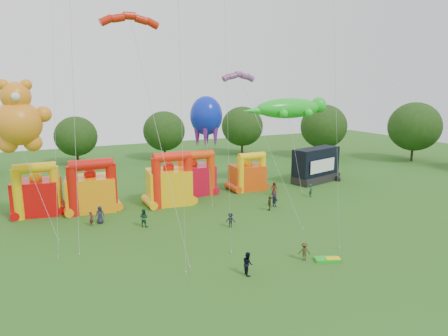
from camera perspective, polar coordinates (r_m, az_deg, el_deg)
name	(u,v)px	position (r m, az deg, el deg)	size (l,w,h in m)	color
ground	(305,300)	(29.63, 11.47, -18.01)	(160.00, 160.00, 0.00)	#2F5718
tree_ring	(288,214)	(26.88, 9.18, -6.47)	(124.13, 126.24, 12.07)	#352314
bouncy_castle_0	(37,194)	(50.45, -25.14, -3.41)	(5.61, 4.86, 6.23)	red
bouncy_castle_1	(91,190)	(49.70, -18.42, -3.05)	(6.15, 5.23, 6.38)	orange
bouncy_castle_2	(170,184)	(50.05, -7.79, -2.26)	(5.62, 4.73, 6.78)	#FFB90D
bouncy_castle_3	(194,177)	(54.20, -4.38, -1.34)	(5.61, 4.69, 6.20)	red
bouncy_castle_4	(248,175)	(56.60, 3.42, -1.01)	(4.75, 3.94, 5.51)	#E6460C
stage_trailer	(316,165)	(62.75, 13.01, 0.37)	(8.74, 4.96, 5.27)	black
teddy_bear_kite	(29,155)	(43.55, -26.14, 1.65)	(6.21, 7.50, 15.28)	orange
gecko_kite	(291,120)	(58.66, 9.49, 6.85)	(14.21, 7.17, 12.93)	green
octopus_kite	(208,149)	(54.21, -2.30, 2.77)	(5.36, 10.90, 13.24)	#0C23B7
parafoil_kites	(174,126)	(38.35, -7.10, 6.04)	(22.00, 14.36, 28.48)	red
diamond_kites	(204,76)	(35.37, -2.83, 12.93)	(25.82, 15.84, 32.62)	red
folded_kite_bundle	(328,259)	(35.73, 14.58, -12.52)	(2.23, 1.71, 0.31)	green
spectator_0	(100,215)	(45.09, -17.30, -6.40)	(0.94, 0.61, 1.92)	#212137
spectator_1	(91,219)	(44.68, -18.42, -6.89)	(0.56, 0.37, 1.54)	#55181C
spectator_2	(144,218)	(42.94, -11.39, -6.97)	(0.96, 0.75, 1.97)	#1C4829
spectator_3	(231,220)	(42.03, 0.94, -7.46)	(0.99, 0.57, 1.53)	black
spectator_4	(270,203)	(47.79, 6.52, -5.01)	(1.02, 0.43, 1.75)	#3A3217
spectator_5	(274,200)	(49.26, 7.17, -4.53)	(1.59, 0.51, 1.72)	#2C2944
spectator_6	(274,189)	(54.37, 7.17, -2.94)	(0.87, 0.57, 1.78)	#4D1C16
spectator_7	(311,190)	(54.29, 12.29, -3.16)	(0.64, 0.42, 1.76)	#1A4128
spectator_8	(248,263)	(32.10, 3.41, -13.46)	(0.91, 0.71, 1.86)	black
spectator_9	(304,251)	(35.19, 11.40, -11.60)	(1.02, 0.58, 1.57)	#3A2F17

